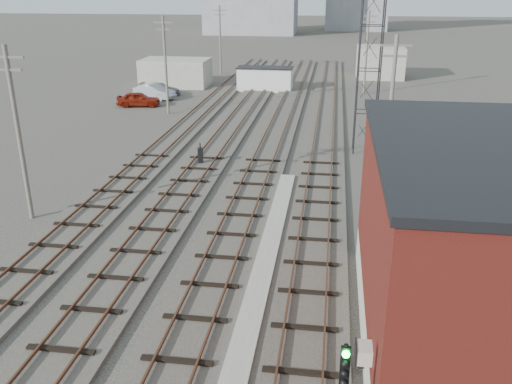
% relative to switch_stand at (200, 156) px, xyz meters
% --- Properties ---
extents(ground, '(320.00, 320.00, 0.00)m').
position_rel_switch_stand_xyz_m(ground, '(5.70, 30.00, -0.70)').
color(ground, '#282621').
rests_on(ground, ground).
extents(track_right, '(3.20, 90.00, 0.39)m').
position_rel_switch_stand_xyz_m(track_right, '(8.20, 9.00, -0.59)').
color(track_right, '#332D28').
rests_on(track_right, ground).
extents(track_mid_right, '(3.20, 90.00, 0.39)m').
position_rel_switch_stand_xyz_m(track_mid_right, '(4.20, 9.00, -0.59)').
color(track_mid_right, '#332D28').
rests_on(track_mid_right, ground).
extents(track_mid_left, '(3.20, 90.00, 0.39)m').
position_rel_switch_stand_xyz_m(track_mid_left, '(0.20, 9.00, -0.59)').
color(track_mid_left, '#332D28').
rests_on(track_mid_left, ground).
extents(track_left, '(3.20, 90.00, 0.39)m').
position_rel_switch_stand_xyz_m(track_left, '(-3.80, 9.00, -0.59)').
color(track_left, '#332D28').
rests_on(track_left, ground).
extents(platform_curb, '(0.90, 28.00, 0.26)m').
position_rel_switch_stand_xyz_m(platform_curb, '(6.20, -16.00, -0.57)').
color(platform_curb, gray).
rests_on(platform_curb, ground).
extents(brick_building, '(6.54, 12.20, 7.22)m').
position_rel_switch_stand_xyz_m(brick_building, '(13.19, -18.01, 2.93)').
color(brick_building, gray).
rests_on(brick_building, ground).
extents(lattice_tower, '(1.60, 1.60, 15.00)m').
position_rel_switch_stand_xyz_m(lattice_tower, '(11.20, 5.00, 6.80)').
color(lattice_tower, black).
rests_on(lattice_tower, ground).
extents(utility_pole_left_a, '(1.80, 0.24, 9.00)m').
position_rel_switch_stand_xyz_m(utility_pole_left_a, '(-6.80, -10.00, 4.10)').
color(utility_pole_left_a, '#595147').
rests_on(utility_pole_left_a, ground).
extents(utility_pole_left_b, '(1.80, 0.24, 9.00)m').
position_rel_switch_stand_xyz_m(utility_pole_left_b, '(-6.80, 15.00, 4.10)').
color(utility_pole_left_b, '#595147').
rests_on(utility_pole_left_b, ground).
extents(utility_pole_left_c, '(1.80, 0.24, 9.00)m').
position_rel_switch_stand_xyz_m(utility_pole_left_c, '(-6.80, 40.00, 4.10)').
color(utility_pole_left_c, '#595147').
rests_on(utility_pole_left_c, ground).
extents(utility_pole_right_a, '(1.80, 0.24, 9.00)m').
position_rel_switch_stand_xyz_m(utility_pole_right_a, '(12.20, -2.00, 4.10)').
color(utility_pole_right_a, '#595147').
rests_on(utility_pole_right_a, ground).
extents(utility_pole_right_b, '(1.80, 0.24, 9.00)m').
position_rel_switch_stand_xyz_m(utility_pole_right_b, '(12.20, 28.00, 4.10)').
color(utility_pole_right_b, '#595147').
rests_on(utility_pole_right_b, ground).
extents(shed_left, '(8.00, 5.00, 3.20)m').
position_rel_switch_stand_xyz_m(shed_left, '(-10.30, 30.00, 0.90)').
color(shed_left, gray).
rests_on(shed_left, ground).
extents(shed_right, '(6.00, 6.00, 4.00)m').
position_rel_switch_stand_xyz_m(shed_right, '(14.70, 40.00, 1.30)').
color(shed_right, gray).
rests_on(shed_right, ground).
extents(switch_stand, '(0.44, 0.44, 1.48)m').
position_rel_switch_stand_xyz_m(switch_stand, '(0.00, 0.00, 0.00)').
color(switch_stand, black).
rests_on(switch_stand, ground).
extents(site_trailer, '(6.46, 2.86, 2.71)m').
position_rel_switch_stand_xyz_m(site_trailer, '(0.84, 28.35, 0.67)').
color(site_trailer, silver).
rests_on(site_trailer, ground).
extents(car_red, '(4.58, 2.49, 1.48)m').
position_rel_switch_stand_xyz_m(car_red, '(-10.76, 17.83, 0.04)').
color(car_red, maroon).
rests_on(car_red, ground).
extents(car_silver, '(5.02, 3.19, 1.56)m').
position_rel_switch_stand_xyz_m(car_silver, '(-10.39, 21.81, 0.08)').
color(car_silver, '#9D9FA4').
rests_on(car_silver, ground).
extents(car_grey, '(4.64, 2.04, 1.33)m').
position_rel_switch_stand_xyz_m(car_grey, '(-10.45, 23.99, -0.03)').
color(car_grey, slate).
rests_on(car_grey, ground).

